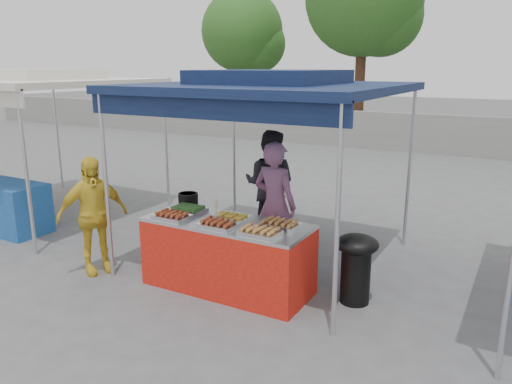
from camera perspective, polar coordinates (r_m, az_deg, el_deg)
The scene contains 22 objects.
ground_plane at distance 6.25m, azimuth -2.73°, elevation -10.56°, with size 80.00×80.00×0.00m, color #5A5B5D.
back_wall at distance 16.22m, azimuth 18.36°, elevation 6.36°, with size 40.00×0.25×1.20m, color gray.
main_canopy at distance 6.52m, azimuth 1.62°, elevation 12.02°, with size 3.20×3.20×2.57m.
neighbor_stall_left at distance 9.31m, azimuth -25.21°, elevation 6.59°, with size 3.20×3.20×2.57m.
tree_0 at distance 20.91m, azimuth -1.17°, elevation 17.53°, with size 3.35×3.26×5.60m.
tree_1 at distance 18.57m, azimuth 12.71°, elevation 20.47°, with size 4.03×4.03×6.93m.
vendor_table at distance 6.01m, azimuth -3.29°, elevation -7.23°, with size 2.00×0.80×0.85m.
food_tray_fl at distance 6.02m, azimuth -9.54°, elevation -2.75°, with size 0.42×0.30×0.07m.
food_tray_fm at distance 5.65m, azimuth -4.35°, elevation -3.72°, with size 0.42×0.30×0.07m.
food_tray_fr at distance 5.38m, azimuth 0.47°, elevation -4.60°, with size 0.42×0.30×0.07m.
food_tray_bl at distance 6.28m, azimuth -7.77°, elevation -1.96°, with size 0.42×0.30×0.07m.
food_tray_bm at distance 5.91m, azimuth -2.82°, elevation -2.87°, with size 0.42×0.30×0.07m.
food_tray_br at distance 5.64m, azimuth 2.80°, elevation -3.73°, with size 0.42×0.30×0.07m.
cooking_pot at distance 6.60m, azimuth -7.76°, elevation -0.78°, with size 0.26×0.26×0.15m, color black.
skewer_cup at distance 5.76m, azimuth -4.59°, elevation -3.14°, with size 0.09×0.09×0.11m, color silver.
wok_burner at distance 5.76m, azimuth 11.37°, elevation -7.90°, with size 0.48×0.48×0.81m.
crate_left at distance 6.95m, azimuth -3.45°, elevation -6.64°, with size 0.49×0.34×0.29m, color #1438A4.
crate_right at distance 6.61m, azimuth 2.93°, elevation -7.68°, with size 0.53×0.37×0.32m, color #1438A4.
crate_stacked at distance 6.50m, azimuth 2.97°, elevation -5.20°, with size 0.48×0.34×0.29m, color #1438A4.
vendor_woman at distance 6.53m, azimuth 2.17°, elevation -1.53°, with size 0.62×0.41×1.69m, color #8A5880.
helper_man at distance 7.71m, azimuth 1.57°, elevation 0.89°, with size 0.82×0.64×1.69m, color black.
customer_person at distance 6.71m, azimuth -18.17°, elevation -2.55°, with size 0.90×0.37×1.53m, color yellow.
Camera 1 is at (3.02, -4.81, 2.62)m, focal length 35.00 mm.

